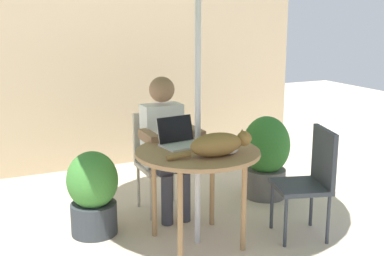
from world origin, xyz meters
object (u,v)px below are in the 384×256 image
chair_empty (311,175)px  laptop (179,137)px  patio_table (198,159)px  cat (219,144)px  potted_plant_near_fence (266,155)px  potted_plant_by_chair (93,192)px  chair_occupied (159,154)px  person_seated (165,139)px

chair_empty → laptop: laptop is taller
patio_table → chair_empty: chair_empty is taller
cat → potted_plant_near_fence: size_ratio=0.83×
patio_table → potted_plant_by_chair: (-0.68, 0.50, -0.32)m
chair_empty → potted_plant_near_fence: (0.16, 0.88, -0.09)m
patio_table → chair_occupied: 0.82m
laptop → cat: size_ratio=0.51×
person_seated → laptop: 0.47m
chair_occupied → potted_plant_near_fence: 1.04m
chair_occupied → laptop: size_ratio=2.63×
chair_occupied → potted_plant_near_fence: (1.02, -0.18, -0.09)m
chair_empty → person_seated: person_seated is taller
patio_table → laptop: laptop is taller
chair_occupied → laptop: bearing=-96.2°
chair_occupied → cat: (0.08, -1.00, 0.32)m
potted_plant_near_fence → potted_plant_by_chair: 1.71m
potted_plant_by_chair → potted_plant_near_fence: bearing=4.2°
chair_empty → laptop: (-0.93, 0.46, 0.30)m
patio_table → cat: 0.26m
potted_plant_near_fence → patio_table: bearing=-148.5°
chair_occupied → chair_empty: same height
laptop → person_seated: bearing=81.7°
person_seated → laptop: bearing=-98.3°
chair_occupied → potted_plant_by_chair: 0.76m
potted_plant_near_fence → laptop: bearing=-158.8°
patio_table → chair_empty: bearing=-16.2°
patio_table → laptop: bearing=107.6°
chair_empty → person_seated: 1.26m
cat → potted_plant_near_fence: (0.94, 0.82, -0.41)m
person_seated → potted_plant_near_fence: person_seated is taller
chair_empty → potted_plant_by_chair: 1.73m
laptop → chair_empty: bearing=-26.1°
chair_empty → potted_plant_near_fence: bearing=79.9°
potted_plant_near_fence → chair_empty: bearing=-100.1°
chair_occupied → laptop: 0.68m
chair_empty → cat: cat is taller
person_seated → cat: 0.86m
patio_table → potted_plant_by_chair: bearing=143.6°
cat → potted_plant_by_chair: cat is taller
person_seated → potted_plant_by_chair: size_ratio=1.77×
laptop → cat: laptop is taller
person_seated → cat: person_seated is taller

